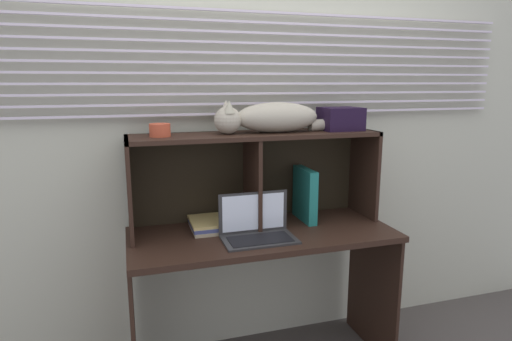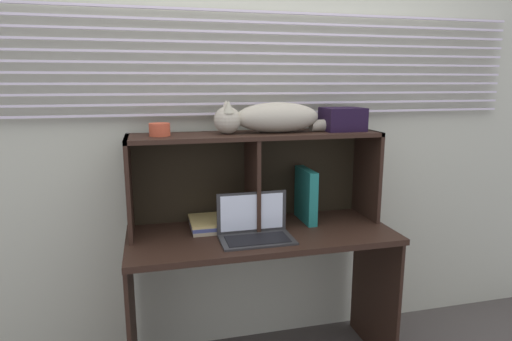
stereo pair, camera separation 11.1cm
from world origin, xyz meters
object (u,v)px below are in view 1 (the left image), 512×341
object	(u,v)px
laptop	(257,229)
storage_box	(340,119)
book_stack	(208,225)
small_basket	(160,130)
binder_upright	(305,194)
cat	(271,118)

from	to	relation	value
laptop	storage_box	distance (m)	0.76
book_stack	laptop	bearing A→B (deg)	-43.07
book_stack	small_basket	xyz separation A→B (m)	(-0.22, 0.00, 0.50)
binder_upright	storage_box	bearing A→B (deg)	0.00
small_basket	storage_box	bearing A→B (deg)	0.00
small_basket	storage_box	distance (m)	0.96
binder_upright	book_stack	distance (m)	0.55
small_basket	binder_upright	bearing A→B (deg)	0.00
laptop	binder_upright	world-z (taller)	binder_upright
cat	laptop	xyz separation A→B (m)	(-0.14, -0.19, -0.52)
laptop	book_stack	size ratio (longest dim) A/B	1.51
laptop	binder_upright	xyz separation A→B (m)	(0.33, 0.19, 0.10)
binder_upright	laptop	bearing A→B (deg)	-149.80
binder_upright	book_stack	size ratio (longest dim) A/B	1.24
laptop	book_stack	bearing A→B (deg)	136.93
cat	small_basket	xyz separation A→B (m)	(-0.56, 0.00, -0.04)
binder_upright	storage_box	distance (m)	0.45
binder_upright	small_basket	size ratio (longest dim) A/B	2.87
laptop	binder_upright	bearing A→B (deg)	30.20
small_basket	cat	bearing A→B (deg)	-0.00
cat	storage_box	size ratio (longest dim) A/B	3.57
book_stack	cat	bearing A→B (deg)	0.11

